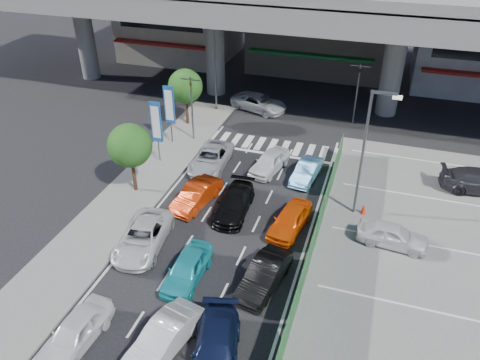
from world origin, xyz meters
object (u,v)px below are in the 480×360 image
(taxi_orange_left, at_px, (197,195))
(sedan_white_front_mid, at_px, (269,162))
(street_lamp_right, at_px, (367,145))
(signboard_near, at_px, (156,124))
(tree_far, at_px, (185,86))
(hatch_white_back_mid, at_px, (164,338))
(traffic_cone, at_px, (364,209))
(traffic_light_right, at_px, (359,79))
(van_white_back_left, at_px, (75,332))
(taxi_orange_right, at_px, (290,220))
(crossing_wagon_silver, at_px, (259,103))
(minivan_navy_back, at_px, (216,350))
(sedan_white_mid_left, at_px, (143,237))
(signboard_far, at_px, (169,107))
(parked_sedan_white, at_px, (393,235))
(kei_truck_front_right, at_px, (307,171))
(sedan_black_mid, at_px, (234,203))
(taxi_teal_mid, at_px, (187,268))
(tree_near, at_px, (130,146))
(wagon_silver_front_left, at_px, (211,158))
(hatch_black_mid_right, at_px, (264,275))
(traffic_light_left, at_px, (191,93))
(street_lamp_left, at_px, (217,58))

(taxi_orange_left, bearing_deg, sedan_white_front_mid, 69.71)
(taxi_orange_left, relative_size, sedan_white_front_mid, 1.04)
(street_lamp_right, height_order, taxi_orange_left, street_lamp_right)
(signboard_near, bearing_deg, tree_far, 95.27)
(hatch_white_back_mid, bearing_deg, taxi_orange_left, 118.37)
(traffic_cone, bearing_deg, traffic_light_right, 99.08)
(street_lamp_right, xyz_separation_m, van_white_back_left, (-10.70, -13.68, -4.08))
(taxi_orange_right, bearing_deg, crossing_wagon_silver, 122.12)
(minivan_navy_back, xyz_separation_m, sedan_white_mid_left, (-6.43, 5.77, 0.00))
(signboard_far, xyz_separation_m, crossing_wagon_silver, (4.73, 8.20, -2.35))
(signboard_near, relative_size, parked_sedan_white, 1.21)
(kei_truck_front_right, bearing_deg, sedan_black_mid, -116.02)
(traffic_light_right, xyz_separation_m, signboard_far, (-13.10, -8.01, -0.87))
(street_lamp_right, height_order, kei_truck_front_right, street_lamp_right)
(taxi_orange_right, bearing_deg, taxi_orange_left, -176.42)
(taxi_orange_right, bearing_deg, taxi_teal_mid, -115.79)
(signboard_near, relative_size, tree_far, 0.98)
(street_lamp_right, relative_size, tree_near, 1.67)
(taxi_orange_left, bearing_deg, tree_far, 127.06)
(tree_far, xyz_separation_m, taxi_teal_mid, (7.33, -16.99, -2.70))
(tree_far, height_order, hatch_white_back_mid, tree_far)
(tree_far, bearing_deg, wagon_silver_front_left, -53.62)
(hatch_black_mid_right, distance_m, parked_sedan_white, 7.91)
(sedan_white_mid_left, xyz_separation_m, parked_sedan_white, (13.16, 4.37, 0.03))
(hatch_black_mid_right, bearing_deg, traffic_light_right, 93.96)
(van_white_back_left, bearing_deg, traffic_cone, 54.60)
(tree_near, distance_m, hatch_white_back_mid, 13.27)
(taxi_teal_mid, bearing_deg, parked_sedan_white, 31.38)
(traffic_light_right, distance_m, taxi_orange_left, 17.48)
(tree_far, bearing_deg, sedan_black_mid, -54.24)
(parked_sedan_white, distance_m, traffic_cone, 3.10)
(traffic_light_left, relative_size, sedan_white_mid_left, 1.05)
(signboard_near, bearing_deg, van_white_back_left, -76.81)
(hatch_white_back_mid, bearing_deg, traffic_light_left, 122.36)
(traffic_light_right, xyz_separation_m, tree_near, (-12.50, -15.00, -0.55))
(street_lamp_right, xyz_separation_m, kei_truck_front_right, (-3.72, 2.95, -4.15))
(street_lamp_left, relative_size, van_white_back_left, 1.98)
(hatch_white_back_mid, distance_m, kei_truck_front_right, 16.04)
(crossing_wagon_silver, bearing_deg, tree_far, 151.73)
(tree_near, height_order, kei_truck_front_right, tree_near)
(signboard_far, relative_size, traffic_cone, 7.08)
(kei_truck_front_right, bearing_deg, hatch_black_mid_right, -82.51)
(traffic_light_right, distance_m, street_lamp_left, 11.90)
(traffic_light_right, height_order, minivan_navy_back, traffic_light_right)
(wagon_silver_front_left, bearing_deg, taxi_teal_mid, -77.33)
(signboard_far, distance_m, tree_far, 3.53)
(street_lamp_left, bearing_deg, signboard_far, -100.31)
(sedan_white_front_mid, height_order, traffic_cone, sedan_white_front_mid)
(parked_sedan_white, bearing_deg, crossing_wagon_silver, 42.60)
(kei_truck_front_right, relative_size, crossing_wagon_silver, 0.73)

